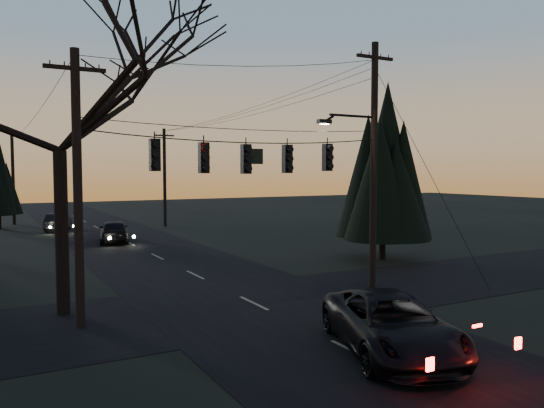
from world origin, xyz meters
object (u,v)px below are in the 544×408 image
utility_pole_right (372,288)px  sedan_oncoming_a (114,231)px  evergreen_right (383,167)px  suv_near (391,325)px  utility_pole_far_r (165,226)px  sedan_oncoming_b (58,222)px  utility_pole_left (81,327)px  utility_pole_far_l (14,224)px  bare_tree_left (58,84)px

utility_pole_right → sedan_oncoming_a: (-6.30, 19.26, 0.77)m
evergreen_right → suv_near: (-9.74, -11.73, -4.26)m
sedan_oncoming_a → utility_pole_far_r: bearing=-114.9°
utility_pole_far_r → utility_pole_right: bearing=-90.0°
evergreen_right → sedan_oncoming_b: evergreen_right is taller
utility_pole_right → sedan_oncoming_a: size_ratio=2.21×
utility_pole_left → sedan_oncoming_a: (5.20, 19.26, 0.77)m
utility_pole_far_r → sedan_oncoming_b: size_ratio=1.99×
utility_pole_left → sedan_oncoming_b: utility_pole_left is taller
utility_pole_right → sedan_oncoming_a: utility_pole_right is taller
utility_pole_far_l → bare_tree_left: bearing=-90.4°
utility_pole_far_r → utility_pole_far_l: bearing=145.2°
sedan_oncoming_b → evergreen_right: bearing=137.2°
utility_pole_right → utility_pole_left: size_ratio=1.18×
utility_pole_far_l → sedan_oncoming_b: size_ratio=1.87×
bare_tree_left → utility_pole_right: bearing=-8.9°
evergreen_right → suv_near: bearing=-129.7°
sedan_oncoming_a → sedan_oncoming_b: bearing=-64.4°
utility_pole_far_l → evergreen_right: evergreen_right is taller
utility_pole_right → sedan_oncoming_b: size_ratio=2.34×
bare_tree_left → sedan_oncoming_b: 27.62m
bare_tree_left → sedan_oncoming_a: 19.53m
utility_pole_far_l → utility_pole_far_r: bearing=-34.8°
utility_pole_left → bare_tree_left: bare_tree_left is taller
sedan_oncoming_b → sedan_oncoming_a: bearing=121.2°
suv_near → utility_pole_far_r: bearing=102.0°
sedan_oncoming_b → suv_near: bearing=113.0°
utility_pole_far_r → utility_pole_far_l: (-11.50, 8.00, 0.00)m
utility_pole_left → suv_near: size_ratio=1.54×
bare_tree_left → evergreen_right: (16.80, 3.43, -2.65)m
utility_pole_far_r → evergreen_right: bearing=-77.5°
evergreen_right → suv_near: 15.83m
utility_pole_far_r → bare_tree_left: 29.70m
sedan_oncoming_a → sedan_oncoming_b: 9.43m
utility_pole_left → bare_tree_left: (-0.26, 1.84, 7.68)m
utility_pole_left → sedan_oncoming_a: 19.97m
utility_pole_left → utility_pole_far_l: 36.00m
utility_pole_right → bare_tree_left: bare_tree_left is taller
utility_pole_right → utility_pole_far_r: size_ratio=1.18×
utility_pole_far_r → suv_near: utility_pole_far_r is taller
utility_pole_right → evergreen_right: size_ratio=1.13×
utility_pole_far_r → sedan_oncoming_a: utility_pole_far_r is taller
utility_pole_far_l → evergreen_right: size_ratio=0.90×
utility_pole_far_l → sedan_oncoming_b: utility_pole_far_l is taller
utility_pole_right → utility_pole_far_l: bearing=107.7°
utility_pole_left → evergreen_right: (16.54, 5.27, 5.03)m
utility_pole_right → utility_pole_far_r: utility_pole_right is taller
sedan_oncoming_b → utility_pole_far_l: bearing=-53.4°
bare_tree_left → utility_pole_far_r: bearing=65.8°
utility_pole_right → utility_pole_left: utility_pole_right is taller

